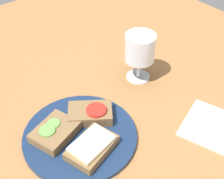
{
  "coord_description": "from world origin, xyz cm",
  "views": [
    {
      "loc": [
        -29.65,
        -42.28,
        58.08
      ],
      "look_at": [
        6.6,
        0.94,
        8.0
      ],
      "focal_mm": 50.0,
      "sensor_mm": 36.0,
      "label": 1
    }
  ],
  "objects_px": {
    "sandwich_with_cheese": "(92,147)",
    "plate": "(80,136)",
    "wine_glass": "(140,50)",
    "sandwich_with_cucumber": "(55,132)",
    "sandwich_with_tomato": "(92,114)",
    "napkin": "(216,128)"
  },
  "relations": [
    {
      "from": "wine_glass",
      "to": "plate",
      "type": "bearing_deg",
      "value": -163.93
    },
    {
      "from": "sandwich_with_cucumber",
      "to": "sandwich_with_cheese",
      "type": "bearing_deg",
      "value": -66.46
    },
    {
      "from": "sandwich_with_cheese",
      "to": "wine_glass",
      "type": "xyz_separation_m",
      "value": [
        0.25,
        0.13,
        0.07
      ]
    },
    {
      "from": "napkin",
      "to": "plate",
      "type": "bearing_deg",
      "value": 144.66
    },
    {
      "from": "plate",
      "to": "napkin",
      "type": "xyz_separation_m",
      "value": [
        0.26,
        -0.18,
        -0.0
      ]
    },
    {
      "from": "sandwich_with_cheese",
      "to": "sandwich_with_tomato",
      "type": "bearing_deg",
      "value": 52.82
    },
    {
      "from": "plate",
      "to": "wine_glass",
      "type": "height_order",
      "value": "wine_glass"
    },
    {
      "from": "sandwich_with_cheese",
      "to": "wine_glass",
      "type": "relative_size",
      "value": 0.9
    },
    {
      "from": "sandwich_with_tomato",
      "to": "wine_glass",
      "type": "height_order",
      "value": "wine_glass"
    },
    {
      "from": "sandwich_with_cheese",
      "to": "wine_glass",
      "type": "distance_m",
      "value": 0.29
    },
    {
      "from": "sandwich_with_cucumber",
      "to": "sandwich_with_tomato",
      "type": "distance_m",
      "value": 0.09
    },
    {
      "from": "sandwich_with_cucumber",
      "to": "sandwich_with_tomato",
      "type": "relative_size",
      "value": 0.96
    },
    {
      "from": "plate",
      "to": "sandwich_with_cucumber",
      "type": "relative_size",
      "value": 2.22
    },
    {
      "from": "plate",
      "to": "sandwich_with_tomato",
      "type": "relative_size",
      "value": 2.14
    },
    {
      "from": "plate",
      "to": "napkin",
      "type": "bearing_deg",
      "value": -35.34
    },
    {
      "from": "sandwich_with_cheese",
      "to": "plate",
      "type": "bearing_deg",
      "value": 83.41
    },
    {
      "from": "sandwich_with_cucumber",
      "to": "wine_glass",
      "type": "xyz_separation_m",
      "value": [
        0.29,
        0.04,
        0.07
      ]
    },
    {
      "from": "plate",
      "to": "sandwich_with_cheese",
      "type": "bearing_deg",
      "value": -96.59
    },
    {
      "from": "sandwich_with_cheese",
      "to": "napkin",
      "type": "relative_size",
      "value": 0.83
    },
    {
      "from": "sandwich_with_cheese",
      "to": "sandwich_with_tomato",
      "type": "distance_m",
      "value": 0.09
    },
    {
      "from": "sandwich_with_tomato",
      "to": "napkin",
      "type": "distance_m",
      "value": 0.29
    },
    {
      "from": "napkin",
      "to": "sandwich_with_cheese",
      "type": "bearing_deg",
      "value": 153.92
    }
  ]
}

